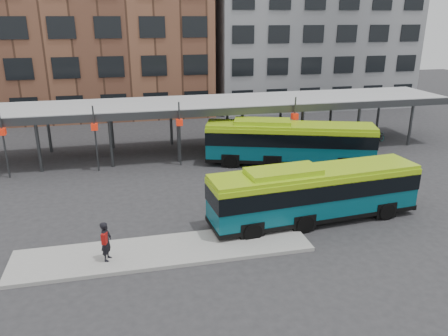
{
  "coord_description": "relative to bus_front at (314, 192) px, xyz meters",
  "views": [
    {
      "loc": [
        -6.91,
        -21.47,
        10.66
      ],
      "look_at": [
        -1.15,
        3.26,
        1.8
      ],
      "focal_mm": 35.0,
      "sensor_mm": 36.0,
      "label": 1
    }
  ],
  "objects": [
    {
      "name": "ground",
      "position": [
        -2.78,
        1.33,
        -1.67
      ],
      "size": [
        120.0,
        120.0,
        0.0
      ],
      "primitive_type": "plane",
      "color": "#28282B",
      "rests_on": "ground"
    },
    {
      "name": "boarding_island",
      "position": [
        -8.28,
        -1.67,
        -1.58
      ],
      "size": [
        14.0,
        3.0,
        0.18
      ],
      "primitive_type": "cube",
      "color": "gray",
      "rests_on": "ground"
    },
    {
      "name": "bus_rear",
      "position": [
        2.16,
        9.39,
        0.11
      ],
      "size": [
        12.58,
        6.43,
        3.42
      ],
      "rotation": [
        0.0,
        0.0,
        -0.32
      ],
      "color": "#074A57",
      "rests_on": "ground"
    },
    {
      "name": "canopy",
      "position": [
        -2.84,
        14.2,
        2.23
      ],
      "size": [
        40.0,
        6.53,
        4.8
      ],
      "color": "#999B9E",
      "rests_on": "ground"
    },
    {
      "name": "pedestrian",
      "position": [
        -10.9,
        -2.02,
        -0.54
      ],
      "size": [
        0.63,
        0.78,
        1.87
      ],
      "rotation": [
        0.0,
        0.0,
        1.27
      ],
      "color": "black",
      "rests_on": "boarding_island"
    },
    {
      "name": "bike_rack",
      "position": [
        10.27,
        13.39,
        -1.21
      ],
      "size": [
        5.64,
        1.62,
        1.04
      ],
      "color": "slate",
      "rests_on": "ground"
    },
    {
      "name": "building_brick",
      "position": [
        -12.78,
        33.33,
        9.33
      ],
      "size": [
        26.0,
        14.0,
        22.0
      ],
      "primitive_type": "cube",
      "color": "brown",
      "rests_on": "ground"
    },
    {
      "name": "bus_front",
      "position": [
        0.0,
        0.0,
        0.0
      ],
      "size": [
        11.82,
        3.45,
        3.21
      ],
      "rotation": [
        0.0,
        0.0,
        0.08
      ],
      "color": "#074A57",
      "rests_on": "ground"
    },
    {
      "name": "building_grey",
      "position": [
        13.22,
        33.33,
        8.33
      ],
      "size": [
        24.0,
        14.0,
        20.0
      ],
      "primitive_type": "cube",
      "color": "slate",
      "rests_on": "ground"
    }
  ]
}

